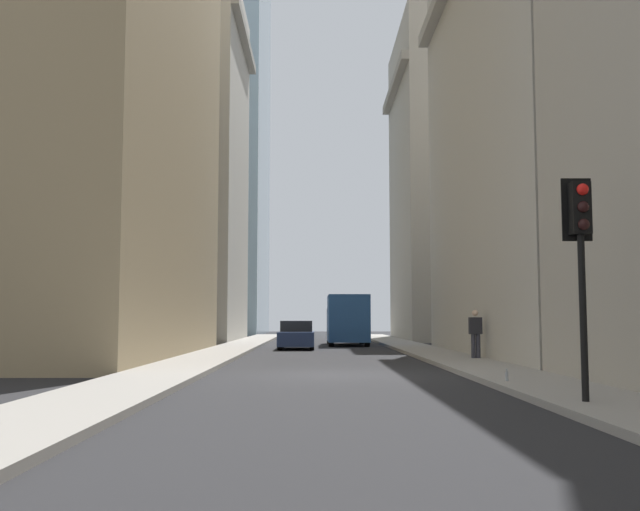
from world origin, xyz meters
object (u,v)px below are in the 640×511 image
discarded_bottle (507,376)px  traffic_light_foreground (581,235)px  delivery_truck (347,320)px  pedestrian (475,332)px  sedan_navy (297,336)px

discarded_bottle → traffic_light_foreground: bearing=-176.5°
delivery_truck → discarded_bottle: (-25.87, -2.40, -1.21)m
traffic_light_foreground → discarded_bottle: (4.08, 0.25, -2.70)m
traffic_light_foreground → discarded_bottle: bearing=3.5°
traffic_light_foreground → discarded_bottle: 4.89m
delivery_truck → discarded_bottle: delivery_truck is taller
delivery_truck → traffic_light_foreground: size_ratio=1.69×
discarded_bottle → pedestrian: bearing=-8.5°
sedan_navy → traffic_light_foreground: 25.24m
pedestrian → delivery_truck: bearing=13.0°
delivery_truck → traffic_light_foreground: bearing=-175.0°
pedestrian → discarded_bottle: size_ratio=6.27×
sedan_navy → discarded_bottle: sedan_navy is taller
sedan_navy → delivery_truck: bearing=-27.3°
delivery_truck → sedan_navy: (-5.41, 2.80, -0.80)m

